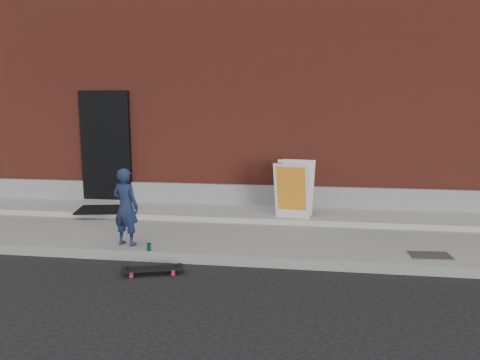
% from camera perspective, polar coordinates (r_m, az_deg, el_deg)
% --- Properties ---
extents(ground, '(80.00, 80.00, 0.00)m').
position_cam_1_polar(ground, '(6.76, -5.51, -10.20)').
color(ground, black).
rests_on(ground, ground).
extents(sidewalk, '(20.00, 3.00, 0.15)m').
position_cam_1_polar(sidewalk, '(8.13, -2.96, -6.26)').
color(sidewalk, gray).
rests_on(sidewalk, ground).
extents(apron, '(20.00, 1.20, 0.10)m').
position_cam_1_polar(apron, '(8.96, -1.82, -3.99)').
color(apron, gray).
rests_on(apron, sidewalk).
extents(building, '(20.00, 8.10, 5.00)m').
position_cam_1_polar(building, '(13.27, 1.73, 10.27)').
color(building, maroon).
rests_on(building, ground).
extents(child, '(0.48, 0.38, 1.17)m').
position_cam_1_polar(child, '(7.17, -13.77, -3.20)').
color(child, '#16203F').
rests_on(child, sidewalk).
extents(skateboard, '(0.81, 0.43, 0.09)m').
position_cam_1_polar(skateboard, '(6.44, -10.63, -10.62)').
color(skateboard, red).
rests_on(skateboard, ground).
extents(pizza_sign, '(0.73, 0.82, 1.02)m').
position_cam_1_polar(pizza_sign, '(8.38, 6.61, -1.06)').
color(pizza_sign, silver).
rests_on(pizza_sign, apron).
extents(soda_can, '(0.08, 0.08, 0.12)m').
position_cam_1_polar(soda_can, '(6.93, -11.03, -8.02)').
color(soda_can, '#187840').
rests_on(soda_can, sidewalk).
extents(doormat, '(1.08, 0.95, 0.03)m').
position_cam_1_polar(doormat, '(9.30, -16.34, -3.47)').
color(doormat, black).
rests_on(doormat, apron).
extents(utility_plate, '(0.57, 0.39, 0.02)m').
position_cam_1_polar(utility_plate, '(7.11, 22.20, -8.53)').
color(utility_plate, '#505055').
rests_on(utility_plate, sidewalk).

